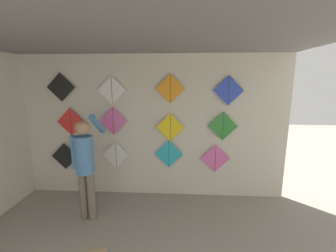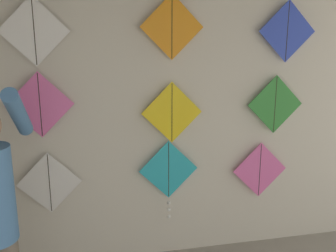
{
  "view_description": "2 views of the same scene",
  "coord_description": "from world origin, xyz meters",
  "px_view_note": "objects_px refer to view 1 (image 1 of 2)",
  "views": [
    {
      "loc": [
        0.75,
        -0.12,
        2.3
      ],
      "look_at": [
        0.5,
        3.86,
        1.5
      ],
      "focal_mm": 24.0,
      "sensor_mm": 36.0,
      "label": 1
    },
    {
      "loc": [
        -0.17,
        0.91,
        2.09
      ],
      "look_at": [
        0.45,
        3.86,
        1.36
      ],
      "focal_mm": 40.0,
      "sensor_mm": 36.0,
      "label": 2
    }
  ],
  "objects_px": {
    "kite_6": "(170,127)",
    "kite_11": "(229,91)",
    "shopkeeper": "(85,162)",
    "kite_9": "(112,90)",
    "kite_5": "(113,121)",
    "kite_3": "(215,158)",
    "kite_7": "(223,126)",
    "kite_10": "(170,89)",
    "kite_1": "(116,155)",
    "kite_0": "(65,156)",
    "kite_2": "(169,156)",
    "kite_8": "(61,87)",
    "kite_4": "(71,122)"
  },
  "relations": [
    {
      "from": "kite_0",
      "to": "kite_11",
      "type": "relative_size",
      "value": 1.0
    },
    {
      "from": "shopkeeper",
      "to": "kite_9",
      "type": "relative_size",
      "value": 3.24
    },
    {
      "from": "kite_6",
      "to": "kite_10",
      "type": "distance_m",
      "value": 0.74
    },
    {
      "from": "kite_6",
      "to": "shopkeeper",
      "type": "bearing_deg",
      "value": -147.62
    },
    {
      "from": "kite_3",
      "to": "kite_7",
      "type": "distance_m",
      "value": 0.66
    },
    {
      "from": "kite_0",
      "to": "kite_2",
      "type": "bearing_deg",
      "value": -0.03
    },
    {
      "from": "kite_6",
      "to": "kite_8",
      "type": "xyz_separation_m",
      "value": [
        -2.11,
        0.0,
        0.76
      ]
    },
    {
      "from": "kite_1",
      "to": "kite_8",
      "type": "bearing_deg",
      "value": 180.0
    },
    {
      "from": "kite_4",
      "to": "kite_5",
      "type": "distance_m",
      "value": 0.85
    },
    {
      "from": "kite_6",
      "to": "kite_10",
      "type": "bearing_deg",
      "value": 180.0
    },
    {
      "from": "kite_5",
      "to": "kite_3",
      "type": "bearing_deg",
      "value": 0.0
    },
    {
      "from": "shopkeeper",
      "to": "kite_2",
      "type": "relative_size",
      "value": 2.36
    },
    {
      "from": "kite_5",
      "to": "kite_10",
      "type": "relative_size",
      "value": 1.0
    },
    {
      "from": "kite_2",
      "to": "kite_6",
      "type": "distance_m",
      "value": 0.58
    },
    {
      "from": "shopkeeper",
      "to": "kite_10",
      "type": "xyz_separation_m",
      "value": [
        1.34,
        0.85,
        1.15
      ]
    },
    {
      "from": "kite_1",
      "to": "kite_5",
      "type": "bearing_deg",
      "value": 180.0
    },
    {
      "from": "kite_1",
      "to": "kite_6",
      "type": "distance_m",
      "value": 1.24
    },
    {
      "from": "kite_11",
      "to": "kite_6",
      "type": "bearing_deg",
      "value": 180.0
    },
    {
      "from": "kite_3",
      "to": "kite_5",
      "type": "distance_m",
      "value": 2.13
    },
    {
      "from": "shopkeeper",
      "to": "kite_9",
      "type": "height_order",
      "value": "kite_9"
    },
    {
      "from": "kite_9",
      "to": "kite_4",
      "type": "bearing_deg",
      "value": 180.0
    },
    {
      "from": "kite_10",
      "to": "kite_3",
      "type": "bearing_deg",
      "value": 0.0
    },
    {
      "from": "kite_2",
      "to": "kite_4",
      "type": "xyz_separation_m",
      "value": [
        -1.94,
        0.0,
        0.67
      ]
    },
    {
      "from": "kite_6",
      "to": "kite_11",
      "type": "bearing_deg",
      "value": 0.0
    },
    {
      "from": "kite_6",
      "to": "kite_8",
      "type": "relative_size",
      "value": 1.0
    },
    {
      "from": "kite_5",
      "to": "kite_11",
      "type": "bearing_deg",
      "value": 0.0
    },
    {
      "from": "shopkeeper",
      "to": "kite_6",
      "type": "relative_size",
      "value": 3.24
    },
    {
      "from": "kite_3",
      "to": "kite_6",
      "type": "height_order",
      "value": "kite_6"
    },
    {
      "from": "kite_5",
      "to": "kite_1",
      "type": "bearing_deg",
      "value": 0.0
    },
    {
      "from": "kite_4",
      "to": "kite_11",
      "type": "height_order",
      "value": "kite_11"
    },
    {
      "from": "kite_6",
      "to": "kite_11",
      "type": "relative_size",
      "value": 1.0
    },
    {
      "from": "kite_0",
      "to": "kite_7",
      "type": "height_order",
      "value": "kite_7"
    },
    {
      "from": "shopkeeper",
      "to": "kite_6",
      "type": "distance_m",
      "value": 1.64
    },
    {
      "from": "kite_8",
      "to": "kite_0",
      "type": "bearing_deg",
      "value": 180.0
    },
    {
      "from": "kite_5",
      "to": "kite_10",
      "type": "height_order",
      "value": "kite_10"
    },
    {
      "from": "kite_3",
      "to": "kite_9",
      "type": "relative_size",
      "value": 1.0
    },
    {
      "from": "kite_1",
      "to": "kite_3",
      "type": "bearing_deg",
      "value": 0.0
    },
    {
      "from": "kite_3",
      "to": "kite_10",
      "type": "xyz_separation_m",
      "value": [
        -0.89,
        0.0,
        1.35
      ]
    },
    {
      "from": "shopkeeper",
      "to": "kite_5",
      "type": "xyz_separation_m",
      "value": [
        0.23,
        0.85,
        0.52
      ]
    },
    {
      "from": "kite_10",
      "to": "kite_11",
      "type": "height_order",
      "value": "kite_10"
    },
    {
      "from": "kite_3",
      "to": "shopkeeper",
      "type": "bearing_deg",
      "value": -159.05
    },
    {
      "from": "kite_9",
      "to": "kite_10",
      "type": "height_order",
      "value": "kite_10"
    },
    {
      "from": "kite_5",
      "to": "kite_9",
      "type": "distance_m",
      "value": 0.59
    },
    {
      "from": "kite_5",
      "to": "kite_11",
      "type": "height_order",
      "value": "kite_11"
    },
    {
      "from": "shopkeeper",
      "to": "kite_6",
      "type": "bearing_deg",
      "value": 40.06
    },
    {
      "from": "kite_2",
      "to": "kite_10",
      "type": "height_order",
      "value": "kite_10"
    },
    {
      "from": "kite_7",
      "to": "kite_6",
      "type": "bearing_deg",
      "value": 180.0
    },
    {
      "from": "kite_6",
      "to": "kite_9",
      "type": "distance_m",
      "value": 1.32
    },
    {
      "from": "shopkeeper",
      "to": "kite_7",
      "type": "xyz_separation_m",
      "value": [
        2.34,
        0.85,
        0.44
      ]
    },
    {
      "from": "shopkeeper",
      "to": "kite_3",
      "type": "height_order",
      "value": "shopkeeper"
    }
  ]
}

